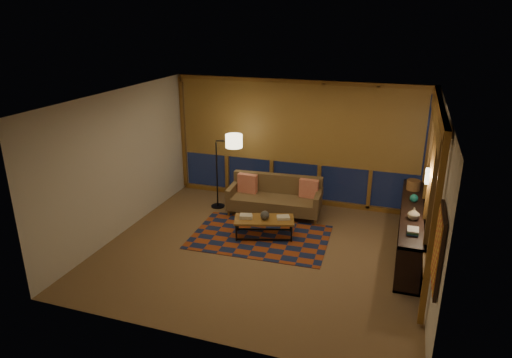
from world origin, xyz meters
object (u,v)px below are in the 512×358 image
(sofa, at_px, (275,197))
(floor_lamp, at_px, (217,171))
(bookshelf, at_px, (411,229))
(coffee_table, at_px, (264,228))

(sofa, bearing_deg, floor_lamp, 176.16)
(floor_lamp, distance_m, bookshelf, 4.07)
(sofa, relative_size, floor_lamp, 1.17)
(bookshelf, bearing_deg, floor_lamp, 170.77)
(coffee_table, relative_size, floor_lamp, 0.68)
(sofa, xyz_separation_m, bookshelf, (2.71, -0.65, -0.00))
(floor_lamp, relative_size, bookshelf, 0.53)
(sofa, distance_m, bookshelf, 2.79)
(bookshelf, bearing_deg, coffee_table, -171.36)
(sofa, distance_m, floor_lamp, 1.35)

